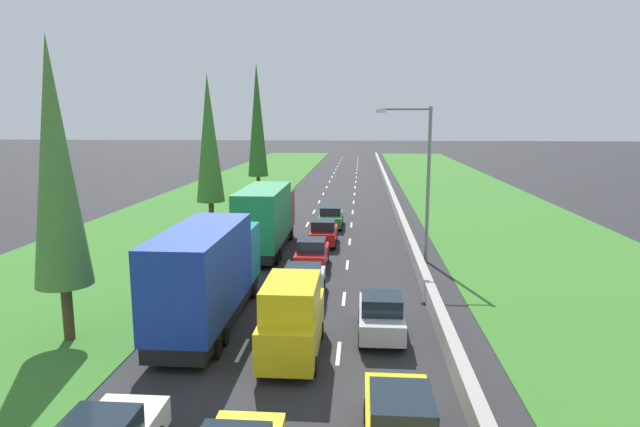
% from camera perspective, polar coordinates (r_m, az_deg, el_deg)
% --- Properties ---
extents(ground_plane, '(300.00, 300.00, 0.00)m').
position_cam_1_polar(ground_plane, '(63.92, 2.10, 2.42)').
color(ground_plane, '#28282B').
rests_on(ground_plane, ground).
extents(grass_verge_left, '(14.00, 140.00, 0.04)m').
position_cam_1_polar(grass_verge_left, '(65.64, -9.01, 2.52)').
color(grass_verge_left, '#387528').
rests_on(grass_verge_left, ground).
extents(grass_verge_right, '(14.00, 140.00, 0.04)m').
position_cam_1_polar(grass_verge_right, '(64.97, 14.86, 2.24)').
color(grass_verge_right, '#387528').
rests_on(grass_verge_right, ground).
extents(median_barrier, '(0.44, 120.00, 0.85)m').
position_cam_1_polar(median_barrier, '(63.90, 7.22, 2.73)').
color(median_barrier, '#9E9B93').
rests_on(median_barrier, ground).
extents(lane_markings, '(3.64, 116.00, 0.01)m').
position_cam_1_polar(lane_markings, '(63.92, 2.10, 2.43)').
color(lane_markings, white).
rests_on(lane_markings, ground).
extents(yellow_van_centre_lane, '(1.96, 4.90, 2.82)m').
position_cam_1_polar(yellow_van_centre_lane, '(19.43, -2.94, -10.92)').
color(yellow_van_centre_lane, yellow).
rests_on(yellow_van_centre_lane, ground).
extents(yellow_sedan_right_lane, '(1.82, 4.50, 1.64)m').
position_cam_1_polar(yellow_sedan_right_lane, '(14.63, 8.48, -21.00)').
color(yellow_sedan_right_lane, yellow).
rests_on(yellow_sedan_right_lane, ground).
extents(silver_sedan_centre_lane, '(1.82, 4.50, 1.64)m').
position_cam_1_polar(silver_sedan_centre_lane, '(25.30, -1.77, -7.33)').
color(silver_sedan_centre_lane, silver).
rests_on(silver_sedan_centre_lane, ground).
extents(red_hatchback_centre_lane, '(1.74, 3.90, 1.72)m').
position_cam_1_polar(red_hatchback_centre_lane, '(30.59, -0.85, -4.23)').
color(red_hatchback_centre_lane, red).
rests_on(red_hatchback_centre_lane, ground).
extents(silver_hatchback_right_lane, '(1.74, 3.90, 1.72)m').
position_cam_1_polar(silver_hatchback_right_lane, '(21.41, 6.43, -10.57)').
color(silver_hatchback_right_lane, silver).
rests_on(silver_hatchback_right_lane, ground).
extents(blue_box_truck_left_lane, '(2.46, 9.40, 4.18)m').
position_cam_1_polar(blue_box_truck_left_lane, '(22.42, -11.66, -6.15)').
color(blue_box_truck_left_lane, black).
rests_on(blue_box_truck_left_lane, ground).
extents(green_box_truck_left_lane, '(2.46, 9.40, 4.18)m').
position_cam_1_polar(green_box_truck_left_lane, '(34.22, -5.67, -0.45)').
color(green_box_truck_left_lane, black).
rests_on(green_box_truck_left_lane, ground).
extents(red_hatchback_centre_lane_fifth, '(1.74, 3.90, 1.72)m').
position_cam_1_polar(red_hatchback_centre_lane_fifth, '(36.13, 0.38, -2.03)').
color(red_hatchback_centre_lane_fifth, red).
rests_on(red_hatchback_centre_lane_fifth, ground).
extents(green_sedan_centre_lane, '(1.82, 4.50, 1.64)m').
position_cam_1_polar(green_sedan_centre_lane, '(42.11, 1.15, -0.35)').
color(green_sedan_centre_lane, '#237A33').
rests_on(green_sedan_centre_lane, ground).
extents(poplar_tree_nearest, '(2.08, 2.08, 11.27)m').
position_cam_1_polar(poplar_tree_nearest, '(21.81, -26.01, 4.65)').
color(poplar_tree_nearest, '#4C3823').
rests_on(poplar_tree_nearest, ground).
extents(poplar_tree_second, '(2.09, 2.09, 11.58)m').
position_cam_1_polar(poplar_tree_second, '(41.11, -11.58, 7.66)').
color(poplar_tree_second, '#4C3823').
rests_on(poplar_tree_second, ground).
extents(poplar_tree_third, '(2.15, 2.15, 14.19)m').
position_cam_1_polar(poplar_tree_third, '(59.12, -6.61, 9.68)').
color(poplar_tree_third, '#4C3823').
rests_on(poplar_tree_third, ground).
extents(street_light_mast, '(3.20, 0.28, 9.00)m').
position_cam_1_polar(street_light_mast, '(31.90, 10.71, 4.20)').
color(street_light_mast, gray).
rests_on(street_light_mast, ground).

